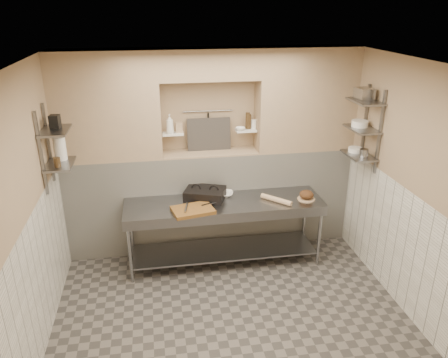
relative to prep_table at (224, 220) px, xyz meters
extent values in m
cube|color=#5A5550|center=(-0.10, -1.18, -0.69)|extent=(4.00, 3.90, 0.10)
cube|color=silver|center=(-0.10, -1.18, 2.21)|extent=(4.00, 3.90, 0.10)
cube|color=tan|center=(-2.15, -1.18, 0.76)|extent=(0.10, 3.90, 2.80)
cube|color=tan|center=(1.95, -1.18, 0.76)|extent=(0.10, 3.90, 2.80)
cube|color=tan|center=(-0.10, 0.82, 0.76)|extent=(4.00, 0.10, 2.80)
cube|color=tan|center=(-0.10, -3.18, 0.76)|extent=(4.00, 0.10, 2.80)
cube|color=white|center=(-0.10, 0.57, 0.06)|extent=(4.00, 0.40, 1.40)
cube|color=tan|center=(-0.10, 0.57, 0.77)|extent=(1.30, 0.40, 0.02)
cube|color=tan|center=(-1.43, 0.57, 1.46)|extent=(1.35, 0.40, 1.40)
cube|color=tan|center=(1.22, 0.57, 1.46)|extent=(1.35, 0.40, 1.40)
cube|color=tan|center=(-0.10, 0.57, 1.96)|extent=(1.30, 0.40, 0.40)
cube|color=white|center=(-2.09, -1.18, 0.06)|extent=(0.02, 3.90, 1.40)
cube|color=white|center=(1.89, -1.18, 0.06)|extent=(0.02, 3.90, 1.40)
cube|color=white|center=(-0.60, 0.57, 1.06)|extent=(0.28, 0.16, 0.02)
cube|color=white|center=(0.40, 0.57, 1.06)|extent=(0.28, 0.16, 0.02)
cylinder|color=gray|center=(-0.10, 0.74, 1.31)|extent=(0.70, 0.02, 0.02)
cylinder|color=black|center=(-0.10, 0.72, 1.14)|extent=(0.02, 0.02, 0.30)
cube|color=#383330|center=(-0.10, 0.67, 1.00)|extent=(0.60, 0.08, 0.45)
cube|color=slate|center=(-2.08, 0.07, 1.16)|extent=(0.03, 0.03, 0.95)
cube|color=slate|center=(-2.08, -0.33, 1.16)|extent=(0.03, 0.03, 0.95)
cube|color=slate|center=(-1.94, -0.13, 0.96)|extent=(0.30, 0.50, 0.02)
cube|color=slate|center=(-1.94, -0.13, 1.36)|extent=(0.30, 0.50, 0.03)
cube|color=slate|center=(1.87, 0.07, 1.21)|extent=(0.03, 0.03, 1.05)
cube|color=slate|center=(1.87, -0.33, 1.21)|extent=(0.03, 0.03, 1.05)
cube|color=slate|center=(1.74, -0.13, 0.86)|extent=(0.30, 0.50, 0.02)
cube|color=slate|center=(1.74, -0.13, 1.21)|extent=(0.30, 0.50, 0.02)
cube|color=slate|center=(1.74, -0.13, 1.56)|extent=(0.30, 0.50, 0.03)
cube|color=gray|center=(0.00, 0.02, 0.24)|extent=(2.60, 0.70, 0.04)
cube|color=gray|center=(0.00, 0.02, -0.46)|extent=(2.45, 0.60, 0.03)
cube|color=gray|center=(0.00, -0.31, 0.18)|extent=(2.60, 0.02, 0.12)
cylinder|color=gray|center=(-1.24, -0.27, -0.21)|extent=(0.04, 0.04, 0.86)
cylinder|color=gray|center=(-1.24, 0.31, -0.21)|extent=(0.04, 0.04, 0.86)
cylinder|color=gray|center=(1.24, -0.27, -0.21)|extent=(0.04, 0.04, 0.86)
cylinder|color=gray|center=(1.24, 0.31, -0.21)|extent=(0.04, 0.04, 0.86)
cube|color=black|center=(-0.23, 0.16, 0.30)|extent=(0.61, 0.52, 0.09)
cube|color=black|center=(-0.23, 0.16, 0.37)|extent=(0.61, 0.52, 0.05)
cube|color=brown|center=(-0.43, -0.20, 0.28)|extent=(0.56, 0.45, 0.05)
cube|color=gray|center=(-0.20, -0.09, 0.31)|extent=(0.25, 0.13, 0.01)
cylinder|color=gray|center=(-0.51, -0.17, 0.32)|extent=(0.08, 0.29, 0.03)
imported|color=white|center=(0.04, 0.21, 0.29)|extent=(0.27, 0.27, 0.05)
cylinder|color=tan|center=(0.67, -0.09, 0.29)|extent=(0.36, 0.37, 0.07)
cylinder|color=tan|center=(1.09, -0.08, 0.26)|extent=(0.23, 0.23, 0.01)
ellipsoid|color=#4C2D19|center=(1.09, -0.08, 0.33)|extent=(0.19, 0.19, 0.11)
imported|color=white|center=(-0.64, 0.54, 1.20)|extent=(0.12, 0.12, 0.26)
cube|color=tan|center=(-0.52, 0.59, 1.14)|extent=(0.09, 0.09, 0.13)
imported|color=white|center=(0.31, 0.54, 1.09)|extent=(0.15, 0.15, 0.04)
cylinder|color=#382715|center=(0.44, 0.60, 1.17)|extent=(0.06, 0.06, 0.20)
cylinder|color=#382715|center=(0.42, 0.60, 1.18)|extent=(0.06, 0.06, 0.23)
cylinder|color=white|center=(0.51, 0.60, 1.13)|extent=(0.07, 0.07, 0.12)
cylinder|color=white|center=(-1.94, 0.00, 1.11)|extent=(0.14, 0.14, 0.27)
cylinder|color=#382715|center=(-1.94, -0.25, 1.02)|extent=(0.07, 0.07, 0.11)
cube|color=black|center=(-1.94, -0.07, 1.44)|extent=(0.12, 0.12, 0.15)
cylinder|color=white|center=(1.74, -0.02, 0.90)|extent=(0.19, 0.19, 0.06)
cylinder|color=gray|center=(1.74, -0.25, 0.93)|extent=(0.11, 0.11, 0.11)
cylinder|color=white|center=(1.74, -0.06, 1.26)|extent=(0.21, 0.21, 0.08)
cube|color=gray|center=(1.74, -0.08, 1.64)|extent=(0.20, 0.24, 0.14)
camera|label=1|loc=(-0.86, -5.10, 2.69)|focal=35.00mm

